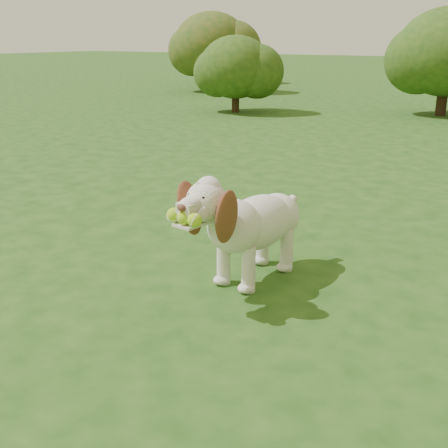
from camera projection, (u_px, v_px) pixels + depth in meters
The scene contains 6 objects.
ground at pixel (208, 318), 2.84m from camera, with size 80.00×80.00×0.00m, color #1B4012.
dog at pixel (248, 221), 3.16m from camera, with size 0.43×1.06×0.69m.
shrub_a at pixel (236, 67), 10.31m from camera, with size 1.34×1.34×1.39m.
shrub_g at pixel (220, 45), 16.95m from camera, with size 1.81×1.81×1.88m.
shrub_b at pixel (448, 52), 9.78m from camera, with size 1.80×1.80×1.86m.
shrub_e at pixel (212, 45), 14.08m from camera, with size 1.89×1.89×1.96m.
Camera 1 is at (1.41, -2.11, 1.35)m, focal length 45.00 mm.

